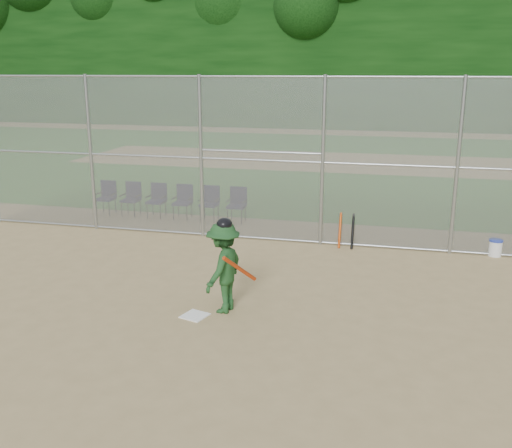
% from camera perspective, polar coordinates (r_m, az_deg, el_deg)
% --- Properties ---
extents(ground, '(100.00, 100.00, 0.00)m').
position_cam_1_polar(ground, '(9.57, -3.60, -10.21)').
color(ground, tan).
rests_on(ground, ground).
extents(grass_strip, '(100.00, 100.00, 0.00)m').
position_cam_1_polar(grass_strip, '(26.69, 7.94, 6.19)').
color(grass_strip, '#26641E').
rests_on(grass_strip, ground).
extents(dirt_patch_far, '(24.00, 24.00, 0.00)m').
position_cam_1_polar(dirt_patch_far, '(26.69, 7.94, 6.20)').
color(dirt_patch_far, tan).
rests_on(dirt_patch_far, ground).
extents(backstop_fence, '(16.09, 0.09, 4.00)m').
position_cam_1_polar(backstop_fence, '(13.65, 2.50, 6.60)').
color(backstop_fence, gray).
rests_on(backstop_fence, ground).
extents(treeline, '(81.00, 60.00, 11.00)m').
position_cam_1_polar(treeline, '(28.40, 8.80, 17.82)').
color(treeline, black).
rests_on(treeline, ground).
extents(home_plate, '(0.50, 0.50, 0.02)m').
position_cam_1_polar(home_plate, '(9.98, -6.13, -9.10)').
color(home_plate, white).
rests_on(home_plate, ground).
extents(batter_at_plate, '(1.02, 1.28, 1.69)m').
position_cam_1_polar(batter_at_plate, '(9.86, -3.27, -4.28)').
color(batter_at_plate, '#1D4A21').
rests_on(batter_at_plate, ground).
extents(water_cooler, '(0.31, 0.31, 0.39)m').
position_cam_1_polar(water_cooler, '(14.04, 22.81, -2.18)').
color(water_cooler, white).
rests_on(water_cooler, ground).
extents(spare_bats, '(0.36, 0.35, 0.83)m').
position_cam_1_polar(spare_bats, '(13.68, 9.02, -0.66)').
color(spare_bats, '#D84C14').
rests_on(spare_bats, ground).
extents(chair_0, '(0.54, 0.52, 0.96)m').
position_cam_1_polar(chair_0, '(17.23, -14.82, 2.53)').
color(chair_0, '#100E35').
rests_on(chair_0, ground).
extents(chair_1, '(0.54, 0.52, 0.96)m').
position_cam_1_polar(chair_1, '(16.87, -12.44, 2.42)').
color(chair_1, '#100E35').
rests_on(chair_1, ground).
extents(chair_2, '(0.54, 0.52, 0.96)m').
position_cam_1_polar(chair_2, '(16.54, -9.96, 2.30)').
color(chair_2, '#100E35').
rests_on(chair_2, ground).
extents(chair_3, '(0.54, 0.52, 0.96)m').
position_cam_1_polar(chair_3, '(16.25, -7.38, 2.17)').
color(chair_3, '#100E35').
rests_on(chair_3, ground).
extents(chair_4, '(0.54, 0.52, 0.96)m').
position_cam_1_polar(chair_4, '(15.98, -4.72, 2.03)').
color(chair_4, '#100E35').
rests_on(chair_4, ground).
extents(chair_5, '(0.54, 0.52, 0.96)m').
position_cam_1_polar(chair_5, '(15.76, -1.97, 1.88)').
color(chair_5, '#100E35').
rests_on(chair_5, ground).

